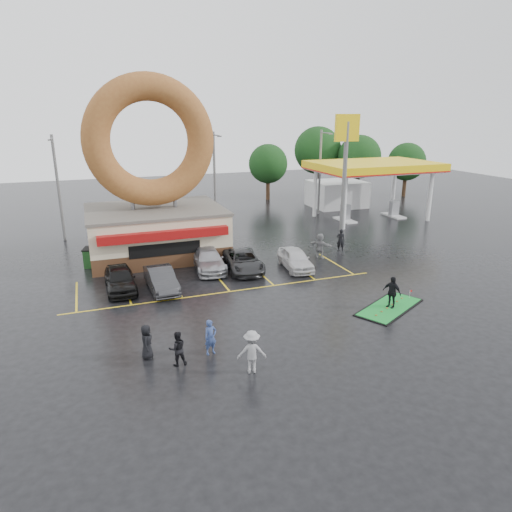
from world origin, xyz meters
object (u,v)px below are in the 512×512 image
object	(u,v)px
streetlight_left	(58,186)
car_silver	(208,260)
gas_station	(357,180)
shell_sign	(346,154)
car_black	(120,279)
person_cameraman	(392,292)
donut_shop	(154,198)
car_dgrey	(161,279)
streetlight_mid	(215,177)
person_blue	(211,337)
putting_green	(389,307)
streetlight_right	(320,170)
dumpster	(98,257)
car_white	(295,259)
car_grey	(243,261)

from	to	relation	value
streetlight_left	car_silver	size ratio (longest dim) A/B	1.80
gas_station	shell_sign	distance (m)	11.93
car_black	person_cameraman	xyz separation A→B (m)	(14.27, -8.20, 0.20)
donut_shop	person_cameraman	distance (m)	19.00
donut_shop	person_cameraman	bearing A→B (deg)	-54.26
car_dgrey	streetlight_mid	bearing A→B (deg)	60.35
car_dgrey	person_blue	bearing A→B (deg)	-87.40
putting_green	streetlight_right	bearing A→B (deg)	71.33
shell_sign	streetlight_right	bearing A→B (deg)	73.17
car_black	car_dgrey	world-z (taller)	car_black
car_silver	person_blue	bearing A→B (deg)	-99.33
dumpster	putting_green	xyz separation A→B (m)	(15.36, -13.71, -0.61)
person_cameraman	car_dgrey	bearing A→B (deg)	-146.07
streetlight_mid	car_white	bearing A→B (deg)	-83.41
streetlight_left	person_blue	size ratio (longest dim) A/B	5.35
gas_station	person_cameraman	bearing A→B (deg)	-117.61
car_black	car_silver	distance (m)	6.52
streetlight_left	car_white	xyz separation A→B (m)	(15.72, -13.92, -4.05)
shell_sign	streetlight_mid	xyz separation A→B (m)	(-9.00, 8.92, -2.60)
shell_sign	car_grey	bearing A→B (deg)	-155.19
shell_sign	car_white	size ratio (longest dim) A/B	2.47
person_blue	streetlight_right	bearing A→B (deg)	38.62
streetlight_mid	person_cameraman	size ratio (longest dim) A/B	4.72
donut_shop	dumpster	distance (m)	6.07
car_silver	car_white	bearing A→B (deg)	-13.96
car_silver	person_blue	size ratio (longest dim) A/B	2.97
car_black	car_grey	bearing A→B (deg)	5.74
streetlight_right	putting_green	xyz separation A→B (m)	(-8.14, -24.09, -4.74)
streetlight_right	car_black	xyz separation A→B (m)	(-22.37, -15.91, -4.02)
car_white	putting_green	xyz separation A→B (m)	(2.14, -8.17, -0.69)
car_silver	car_white	world-z (taller)	car_white
donut_shop	gas_station	distance (m)	24.35
car_dgrey	car_white	world-z (taller)	car_white
donut_shop	streetlight_left	world-z (taller)	donut_shop
car_dgrey	car_silver	xyz separation A→B (m)	(3.78, 2.85, 0.01)
car_white	person_blue	distance (m)	13.07
shell_sign	person_cameraman	size ratio (longest dim) A/B	5.56
shell_sign	car_black	bearing A→B (deg)	-162.82
donut_shop	car_black	bearing A→B (deg)	-115.81
streetlight_right	car_white	xyz separation A→B (m)	(-10.28, -15.92, -4.05)
car_silver	person_cameraman	xyz separation A→B (m)	(8.07, -10.19, 0.23)
car_dgrey	dumpster	distance (m)	7.31
gas_station	car_dgrey	distance (m)	28.84
car_silver	car_black	bearing A→B (deg)	-157.41
shell_sign	putting_green	world-z (taller)	shell_sign
car_white	person_blue	world-z (taller)	person_blue
car_dgrey	dumpster	bearing A→B (deg)	116.21
person_cameraman	car_silver	bearing A→B (deg)	-165.93
shell_sign	car_dgrey	bearing A→B (deg)	-157.99
donut_shop	shell_sign	distance (m)	16.29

